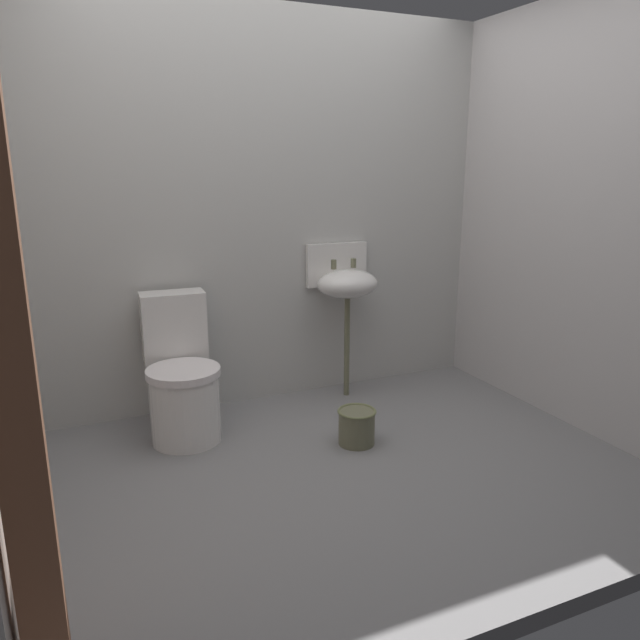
# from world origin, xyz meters

# --- Properties ---
(ground_plane) EXTENTS (3.30, 2.46, 0.08)m
(ground_plane) POSITION_xyz_m (0.00, 0.00, -0.04)
(ground_plane) COLOR gray
(wall_back) EXTENTS (3.30, 0.10, 2.39)m
(wall_back) POSITION_xyz_m (0.00, 1.08, 1.20)
(wall_back) COLOR #B9B7B3
(wall_back) RESTS_ON ground
(wall_right) EXTENTS (0.10, 2.26, 2.39)m
(wall_right) POSITION_xyz_m (1.50, 0.10, 1.20)
(wall_right) COLOR beige
(wall_right) RESTS_ON ground
(toilet_near_wall) EXTENTS (0.42, 0.61, 0.78)m
(toilet_near_wall) POSITION_xyz_m (-0.66, 0.68, 0.32)
(toilet_near_wall) COLOR white
(toilet_near_wall) RESTS_ON ground
(sink) EXTENTS (0.42, 0.35, 0.99)m
(sink) POSITION_xyz_m (0.45, 0.87, 0.75)
(sink) COLOR #6A684E
(sink) RESTS_ON ground
(bucket) EXTENTS (0.21, 0.21, 0.20)m
(bucket) POSITION_xyz_m (0.18, 0.17, 0.10)
(bucket) COLOR #6A684E
(bucket) RESTS_ON ground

